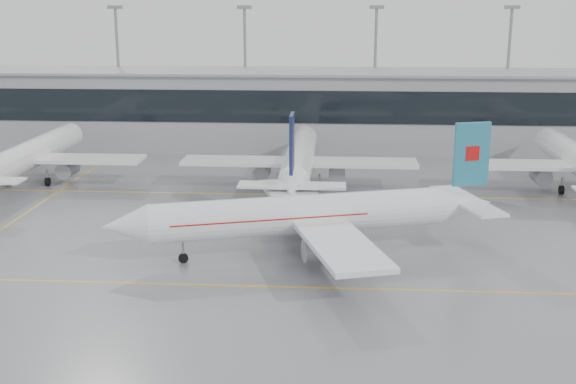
{
  "coord_description": "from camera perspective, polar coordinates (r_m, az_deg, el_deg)",
  "views": [
    {
      "loc": [
        4.44,
        -55.48,
        22.45
      ],
      "look_at": [
        0.0,
        12.0,
        5.0
      ],
      "focal_mm": 45.0,
      "sensor_mm": 36.0,
      "label": 1
    }
  ],
  "objects": [
    {
      "name": "ground",
      "position": [
        60.01,
        -0.76,
        -7.5
      ],
      "size": [
        320.0,
        320.0,
        0.0
      ],
      "primitive_type": "plane",
      "color": "gray",
      "rests_on": "ground"
    },
    {
      "name": "taxi_line_main",
      "position": [
        60.01,
        -0.76,
        -7.5
      ],
      "size": [
        120.0,
        0.25,
        0.01
      ],
      "primitive_type": "cube",
      "color": "yellow",
      "rests_on": "ground"
    },
    {
      "name": "taxi_line_north",
      "position": [
        88.49,
        0.77,
        -0.23
      ],
      "size": [
        120.0,
        0.25,
        0.01
      ],
      "primitive_type": "cube",
      "color": "yellow",
      "rests_on": "ground"
    },
    {
      "name": "taxi_line_cross",
      "position": [
        81.59,
        -21.4,
        -2.53
      ],
      "size": [
        0.25,
        60.0,
        0.01
      ],
      "primitive_type": "cube",
      "color": "yellow",
      "rests_on": "ground"
    },
    {
      "name": "terminal",
      "position": [
        118.71,
        1.6,
        6.5
      ],
      "size": [
        180.0,
        15.0,
        12.0
      ],
      "primitive_type": "cube",
      "color": "gray",
      "rests_on": "ground"
    },
    {
      "name": "terminal_glass",
      "position": [
        111.03,
        1.45,
        6.73
      ],
      "size": [
        180.0,
        0.2,
        5.0
      ],
      "primitive_type": "cube",
      "color": "black",
      "rests_on": "ground"
    },
    {
      "name": "terminal_roof",
      "position": [
        118.01,
        1.62,
        9.48
      ],
      "size": [
        182.0,
        16.0,
        0.4
      ],
      "primitive_type": "cube",
      "color": "gray",
      "rests_on": "ground"
    },
    {
      "name": "light_masts",
      "position": [
        123.89,
        1.73,
        10.25
      ],
      "size": [
        156.4,
        1.0,
        22.6
      ],
      "color": "gray",
      "rests_on": "ground"
    },
    {
      "name": "air_canada_jet",
      "position": [
        66.84,
        1.97,
        -1.78
      ],
      "size": [
        36.6,
        30.02,
        11.8
      ],
      "rotation": [
        0.0,
        0.0,
        3.44
      ],
      "color": "white",
      "rests_on": "ground"
    },
    {
      "name": "parked_jet_b",
      "position": [
        99.29,
        -19.74,
        2.73
      ],
      "size": [
        29.64,
        36.96,
        11.72
      ],
      "rotation": [
        0.0,
        0.0,
        1.57
      ],
      "color": "white",
      "rests_on": "ground"
    },
    {
      "name": "parked_jet_c",
      "position": [
        91.22,
        0.9,
        2.61
      ],
      "size": [
        29.64,
        36.96,
        11.72
      ],
      "rotation": [
        0.0,
        0.0,
        1.57
      ],
      "color": "white",
      "rests_on": "ground"
    }
  ]
}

